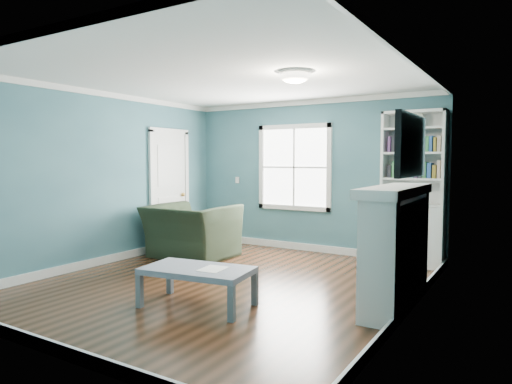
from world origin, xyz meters
The scene contains 13 objects.
floor centered at (0.00, 0.00, 0.00)m, with size 5.00×5.00×0.00m, color black.
room_walls centered at (0.00, 0.00, 1.58)m, with size 5.00×5.00×5.00m.
trim centered at (0.00, 0.00, 1.24)m, with size 4.50×5.00×2.60m.
window centered at (-0.30, 2.49, 1.45)m, with size 1.40×0.06×1.50m.
bookshelf centered at (1.77, 2.30, 0.92)m, with size 0.90×0.35×2.31m.
fireplace centered at (2.08, 0.20, 0.64)m, with size 0.44×1.58×1.30m.
tv centered at (2.20, 0.20, 1.72)m, with size 0.06×1.10×0.65m, color black.
door centered at (-2.22, 1.40, 1.07)m, with size 0.12×0.98×2.17m.
ceiling_fixture centered at (0.90, 0.10, 2.55)m, with size 0.38×0.38×0.15m.
light_switch centered at (-1.50, 2.48, 1.20)m, with size 0.08×0.01×0.12m, color white.
recliner centered at (-1.42, 1.02, 0.57)m, with size 1.30×0.85×1.14m, color black.
coffee_table centered at (0.24, -0.89, 0.37)m, with size 1.24×0.79×0.42m.
paper_sheet centered at (0.43, -0.86, 0.42)m, with size 0.24×0.31×0.00m, color white.
Camera 1 is at (3.30, -4.69, 1.58)m, focal length 32.00 mm.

